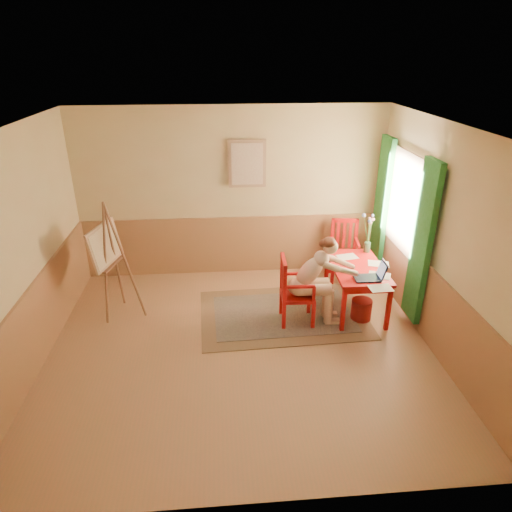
{
  "coord_description": "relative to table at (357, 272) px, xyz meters",
  "views": [
    {
      "loc": [
        -0.21,
        -4.86,
        3.56
      ],
      "look_at": [
        0.25,
        0.55,
        1.05
      ],
      "focal_mm": 31.57,
      "sensor_mm": 36.0,
      "label": 1
    }
  ],
  "objects": [
    {
      "name": "room",
      "position": [
        -1.74,
        -0.79,
        0.77
      ],
      "size": [
        5.04,
        4.54,
        2.84
      ],
      "color": "#A27451",
      "rests_on": "ground"
    },
    {
      "name": "wainscot",
      "position": [
        -1.74,
        0.01,
        -0.13
      ],
      "size": [
        5.0,
        4.5,
        1.0
      ],
      "color": "#966946",
      "rests_on": "room"
    },
    {
      "name": "window",
      "position": [
        0.68,
        0.31,
        0.71
      ],
      "size": [
        0.12,
        2.01,
        2.2
      ],
      "color": "white",
      "rests_on": "room"
    },
    {
      "name": "wall_portrait",
      "position": [
        -1.49,
        1.42,
        1.27
      ],
      "size": [
        0.6,
        0.05,
        0.76
      ],
      "color": "tan",
      "rests_on": "room"
    },
    {
      "name": "rug",
      "position": [
        -1.07,
        -0.05,
        -0.62
      ],
      "size": [
        2.46,
        1.68,
        0.02
      ],
      "color": "#8C7251",
      "rests_on": "room"
    },
    {
      "name": "table",
      "position": [
        0.0,
        0.0,
        0.0
      ],
      "size": [
        0.75,
        1.22,
        0.72
      ],
      "color": "red",
      "rests_on": "room"
    },
    {
      "name": "chair_left",
      "position": [
        -0.96,
        -0.24,
        -0.13
      ],
      "size": [
        0.47,
        0.45,
        0.99
      ],
      "color": "red",
      "rests_on": "room"
    },
    {
      "name": "chair_back",
      "position": [
        0.1,
        1.05,
        -0.13
      ],
      "size": [
        0.5,
        0.52,
        1.0
      ],
      "color": "red",
      "rests_on": "room"
    },
    {
      "name": "figure",
      "position": [
        -0.67,
        -0.26,
        0.08
      ],
      "size": [
        0.96,
        0.42,
        1.29
      ],
      "color": "beige",
      "rests_on": "room"
    },
    {
      "name": "laptop",
      "position": [
        0.08,
        -0.39,
        0.14
      ],
      "size": [
        0.41,
        0.25,
        0.25
      ],
      "color": "#1E2338",
      "rests_on": "table"
    },
    {
      "name": "papers",
      "position": [
        0.15,
        -0.15,
        0.09
      ],
      "size": [
        0.72,
        1.24,
        0.0
      ],
      "color": "white",
      "rests_on": "table"
    },
    {
      "name": "vase",
      "position": [
        0.28,
        0.5,
        0.36
      ],
      "size": [
        0.2,
        0.3,
        0.6
      ],
      "color": "#3F724C",
      "rests_on": "table"
    },
    {
      "name": "wastebasket",
      "position": [
        0.03,
        -0.26,
        -0.47
      ],
      "size": [
        0.37,
        0.37,
        0.31
      ],
      "primitive_type": "cylinder",
      "rotation": [
        0.0,
        0.0,
        -0.35
      ],
      "color": "#A32723",
      "rests_on": "room"
    },
    {
      "name": "easel",
      "position": [
        -3.52,
        0.21,
        0.39
      ],
      "size": [
        0.65,
        0.77,
        1.72
      ],
      "color": "brown",
      "rests_on": "room"
    }
  ]
}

